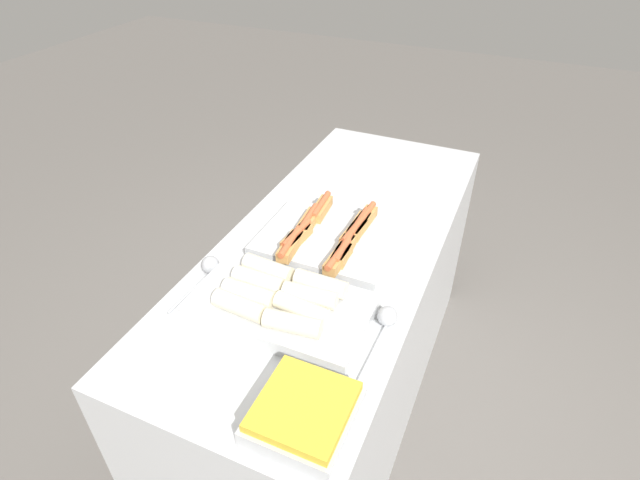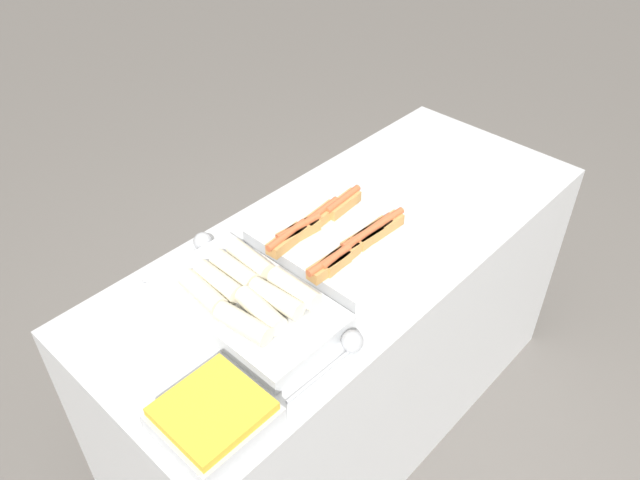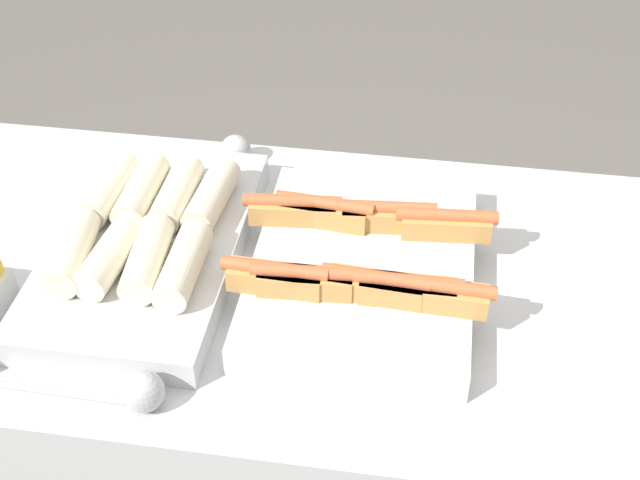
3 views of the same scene
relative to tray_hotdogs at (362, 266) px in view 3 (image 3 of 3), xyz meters
name	(u,v)px [view 3 (image 3 of 3)]	position (x,y,z in m)	size (l,w,h in m)	color
counter	(394,462)	(0.08, 0.00, -0.50)	(1.79, 0.74, 0.93)	silver
tray_hotdogs	(362,266)	(0.00, 0.00, 0.00)	(0.42, 0.46, 0.10)	silver
tray_wraps	(147,241)	(-0.36, 0.00, 0.00)	(0.30, 0.53, 0.10)	silver
serving_spoon_near	(136,392)	(-0.28, -0.30, -0.01)	(0.27, 0.06, 0.06)	#B2B5BA
serving_spoon_far	(230,151)	(-0.29, 0.31, -0.01)	(0.25, 0.06, 0.06)	#B2B5BA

